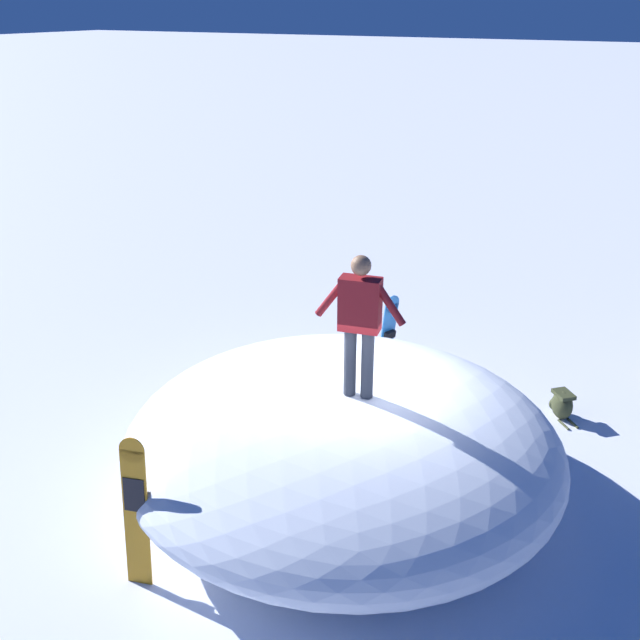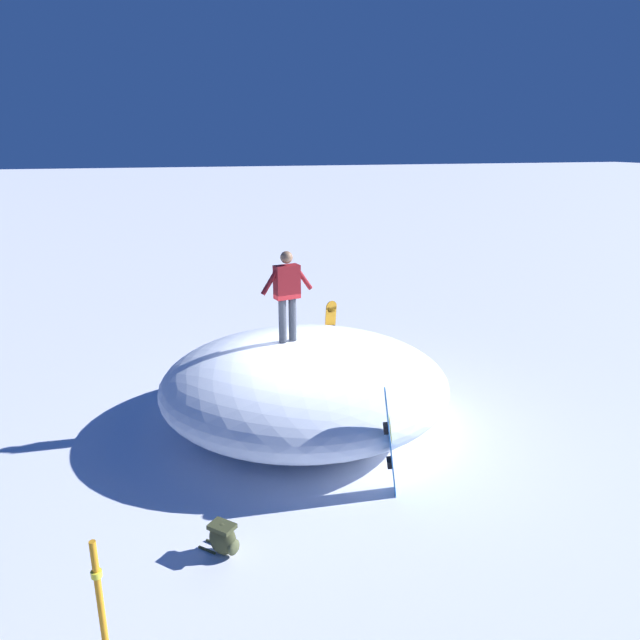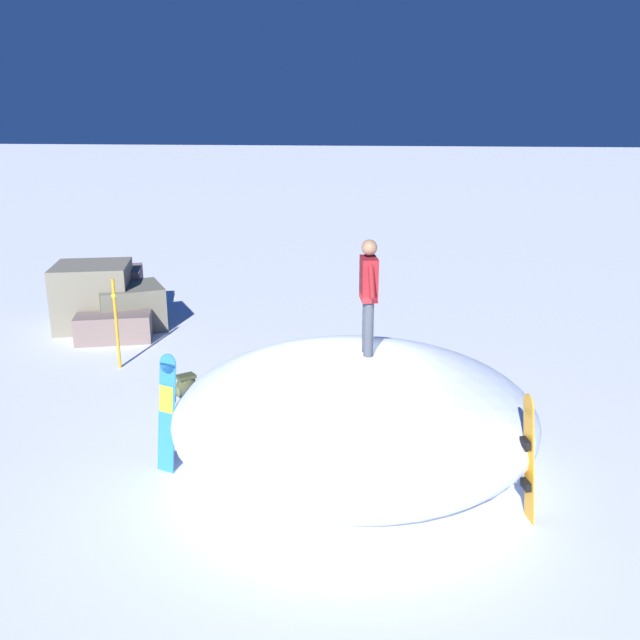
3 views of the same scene
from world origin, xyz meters
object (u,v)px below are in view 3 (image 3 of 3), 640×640
Objects in this scene: backpack_near at (186,386)px; trail_marker_pole at (116,322)px; snowboarder_standing at (369,290)px; snowboard_secondary_upright at (528,457)px; snowboard_primary_upright at (167,411)px.

backpack_near is 0.30× the size of trail_marker_pole.
snowboarder_standing is 3.08m from snowboard_secondary_upright.
snowboarder_standing is 3.33m from snowboard_primary_upright.
trail_marker_pole is (-1.84, 1.31, 0.75)m from backpack_near.
backpack_near is (-0.64, 2.57, -0.67)m from snowboard_primary_upright.
snowboard_secondary_upright is (4.87, -0.69, -0.00)m from snowboard_primary_upright.
trail_marker_pole reaches higher than backpack_near.
snowboard_secondary_upright is at bearing -30.70° from backpack_near.
snowboard_primary_upright is 0.93× the size of trail_marker_pole.
snowboarder_standing is 0.97× the size of snowboard_secondary_upright.
backpack_near is (-3.40, 1.75, -2.33)m from snowboarder_standing.
trail_marker_pole is at bearing 149.68° from snowboarder_standing.
snowboard_secondary_upright reaches higher than backpack_near.
snowboard_primary_upright is at bearing -76.12° from backpack_near.
snowboard_primary_upright is at bearing -57.46° from trail_marker_pole.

